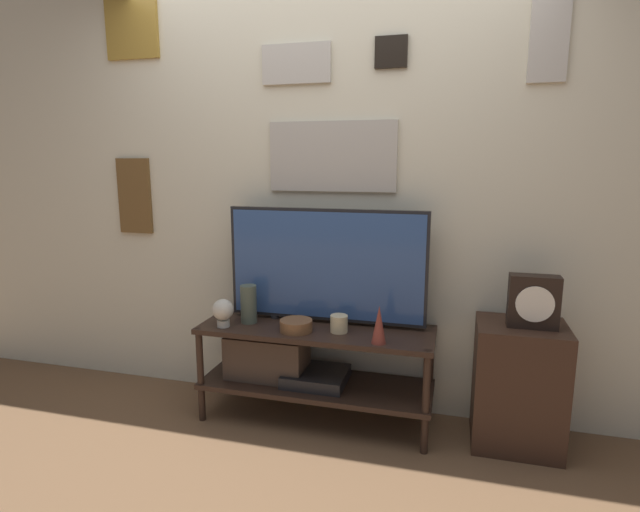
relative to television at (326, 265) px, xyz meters
name	(u,v)px	position (x,y,z in m)	size (l,w,h in m)	color
ground_plane	(303,442)	(-0.03, -0.36, -0.92)	(12.00, 12.00, 0.00)	brown
wall_back	(327,188)	(-0.04, 0.18, 0.44)	(6.40, 0.08, 2.70)	beige
media_console	(297,360)	(-0.15, -0.10, -0.56)	(1.36, 0.45, 0.57)	black
television	(326,265)	(0.00, 0.00, 0.00)	(1.18, 0.05, 0.68)	black
vase_tall_ceramic	(249,304)	(-0.44, -0.12, -0.24)	(0.10, 0.10, 0.23)	#4C5647
vase_slim_bronze	(379,325)	(0.36, -0.26, -0.25)	(0.08, 0.08, 0.20)	brown
vase_wide_bowl	(296,325)	(-0.12, -0.19, -0.32)	(0.19, 0.19, 0.06)	brown
candle_jar	(339,324)	(0.11, -0.14, -0.30)	(0.10, 0.10, 0.10)	beige
decorative_bust	(223,311)	(-0.56, -0.23, -0.26)	(0.12, 0.12, 0.16)	beige
side_table	(518,385)	(1.08, -0.07, -0.58)	(0.46, 0.38, 0.67)	#382319
mantel_clock	(533,302)	(1.12, -0.09, -0.11)	(0.25, 0.11, 0.27)	black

